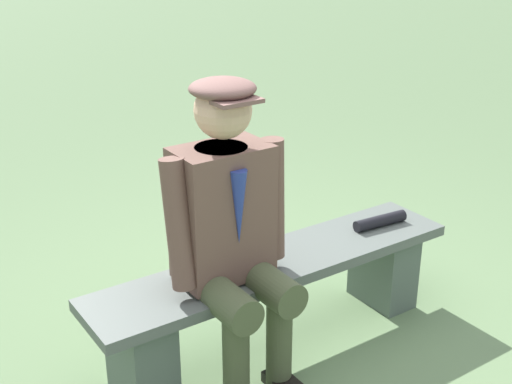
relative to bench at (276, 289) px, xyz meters
name	(u,v)px	position (x,y,z in m)	size (l,w,h in m)	color
ground_plane	(275,342)	(0.00, 0.00, -0.29)	(30.00, 30.00, 0.00)	#5E7A51
bench	(276,289)	(0.00, 0.00, 0.00)	(1.78, 0.38, 0.44)	#555D58
seated_man	(230,225)	(0.28, 0.06, 0.42)	(0.55, 0.56, 1.30)	brown
rolled_magazine	(380,221)	(-0.62, 0.01, 0.18)	(0.06, 0.06, 0.29)	black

